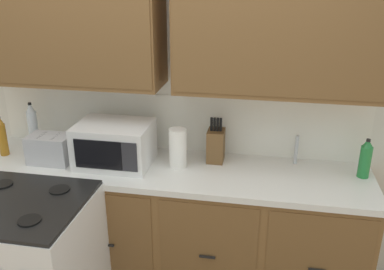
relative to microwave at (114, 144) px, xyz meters
name	(u,v)px	position (x,y,z in m)	size (l,w,h in m)	color
wall_unit	(172,48)	(0.35, 0.21, 0.60)	(3.81, 0.40, 2.54)	silver
counter_run	(168,224)	(0.35, 0.01, -0.58)	(2.64, 0.64, 0.91)	black
microwave	(114,144)	(0.00, 0.00, 0.00)	(0.48, 0.37, 0.28)	white
toaster	(50,149)	(-0.43, -0.06, -0.04)	(0.28, 0.18, 0.19)	#B7B7BC
knife_block	(216,145)	(0.65, 0.17, -0.02)	(0.11, 0.14, 0.31)	brown
sink_faucet	(296,150)	(1.18, 0.22, -0.04)	(0.02, 0.02, 0.20)	#B2B5BA
paper_towel_roll	(178,148)	(0.42, 0.03, -0.01)	(0.12, 0.12, 0.26)	white
bottle_clear	(33,126)	(-0.67, 0.16, 0.02)	(0.07, 0.07, 0.34)	silver
bottle_green	(365,159)	(1.59, 0.10, -0.02)	(0.07, 0.07, 0.25)	#237A38
bottle_amber	(2,136)	(-0.81, -0.01, 0.00)	(0.06, 0.06, 0.28)	#9E6619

